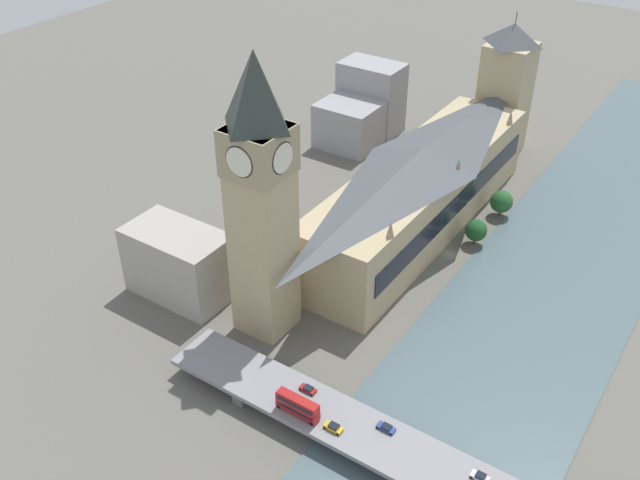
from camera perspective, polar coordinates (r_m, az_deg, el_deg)
The scene contains 16 objects.
ground_plane at distance 224.39m, azimuth 10.38°, elevation -1.14°, with size 600.00×600.00×0.00m, color #605E56.
river_water at distance 217.10m, azimuth 17.78°, elevation -3.70°, with size 49.96×360.00×0.30m, color #4C6066.
parliament_hall at distance 228.12m, azimuth 8.04°, elevation 4.07°, with size 25.92×109.89×29.15m.
clock_tower at distance 171.80m, azimuth -4.77°, elevation 3.68°, with size 14.39×14.39×76.48m.
victoria_tower at distance 280.22m, azimuth 14.60°, elevation 11.54°, with size 16.44×16.44×53.80m.
road_bridge at distance 158.57m, azimuth 8.38°, elevation -17.47°, with size 131.92×14.20×5.08m.
double_decker_bus_lead at distance 163.23m, azimuth -1.81°, elevation -13.07°, with size 10.72×2.53×4.83m.
car_northbound_lead at distance 162.20m, azimuth 5.31°, elevation -14.71°, with size 4.18×1.88×1.24m.
car_northbound_tail at distance 169.40m, azimuth -0.97°, elevation -11.83°, with size 4.03×1.92×1.23m.
car_southbound_lead at distance 161.48m, azimuth 1.09°, elevation -14.75°, with size 4.33×1.92×1.52m.
car_southbound_mid at distance 156.74m, azimuth 12.70°, elevation -17.99°, with size 3.95×1.94×1.40m.
city_block_west at distance 282.00m, azimuth 2.37°, elevation 9.21°, with size 22.74×20.13×17.75m.
city_block_center at distance 293.53m, azimuth 4.11°, elevation 11.32°, with size 24.70×15.31×28.39m.
city_block_east at distance 203.45m, azimuth -11.22°, elevation -1.82°, with size 29.18×16.48×20.45m.
tree_embankment_near at distance 244.15m, azimuth 14.32°, elevation 3.00°, with size 7.54×7.54×9.32m.
tree_embankment_mid at distance 227.77m, azimuth 12.38°, elevation 0.76°, with size 6.93×6.93×8.68m.
Camera 1 is at (-66.86, 172.21, 127.38)m, focal length 40.00 mm.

